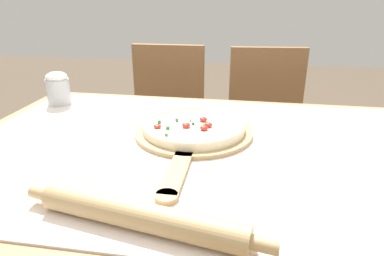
% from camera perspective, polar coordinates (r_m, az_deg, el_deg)
% --- Properties ---
extents(dining_table, '(1.34, 0.92, 0.75)m').
position_cam_1_polar(dining_table, '(0.98, 0.16, -9.06)').
color(dining_table, '#A87F51').
rests_on(dining_table, ground_plane).
extents(towel_cloth, '(1.26, 0.84, 0.00)m').
position_cam_1_polar(towel_cloth, '(0.93, 0.16, -3.33)').
color(towel_cloth, silver).
rests_on(towel_cloth, dining_table).
extents(pizza_peel, '(0.35, 0.55, 0.01)m').
position_cam_1_polar(pizza_peel, '(0.99, 0.06, -1.14)').
color(pizza_peel, tan).
rests_on(pizza_peel, towel_cloth).
extents(pizza, '(0.30, 0.30, 0.03)m').
position_cam_1_polar(pizza, '(1.01, 0.28, 0.36)').
color(pizza, beige).
rests_on(pizza, pizza_peel).
extents(rolling_pin, '(0.48, 0.12, 0.05)m').
position_cam_1_polar(rolling_pin, '(0.63, -8.53, -14.33)').
color(rolling_pin, tan).
rests_on(rolling_pin, towel_cloth).
extents(chair_left, '(0.41, 0.41, 0.89)m').
position_cam_1_polar(chair_left, '(1.83, -4.33, 1.56)').
color(chair_left, brown).
rests_on(chair_left, ground_plane).
extents(chair_right, '(0.44, 0.44, 0.89)m').
position_cam_1_polar(chair_right, '(1.78, 12.21, 0.57)').
color(chair_right, brown).
rests_on(chair_right, ground_plane).
extents(flour_cup, '(0.08, 0.08, 0.12)m').
position_cam_1_polar(flour_cup, '(1.36, -21.44, 6.23)').
color(flour_cup, '#B2B7BC').
rests_on(flour_cup, towel_cloth).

